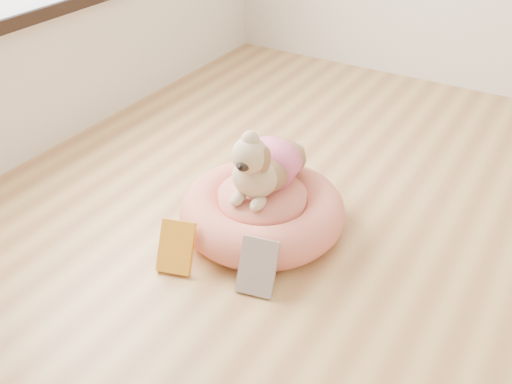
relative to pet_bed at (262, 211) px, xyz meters
The scene contains 5 objects.
floor 0.80m from the pet_bed, 25.46° to the right, with size 4.50×4.50×0.00m, color #AA7547.
pet_bed is the anchor object (origin of this frame).
dog 0.25m from the pet_bed, 112.93° to the left, with size 0.30×0.43×0.32m, color brown, non-canonical shape.
book_yellow 0.40m from the pet_bed, 112.19° to the right, with size 0.13×0.03×0.20m, color yellow.
book_white 0.36m from the pet_bed, 62.04° to the right, with size 0.13×0.02×0.21m, color white.
Camera 1 is at (0.24, -1.30, 1.44)m, focal length 40.00 mm.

